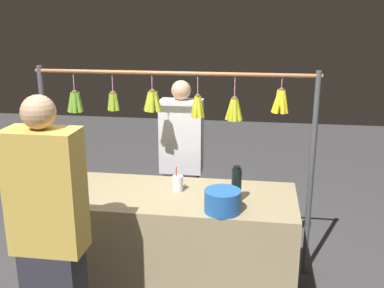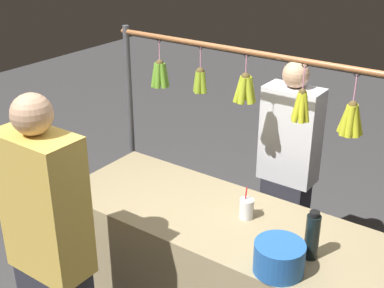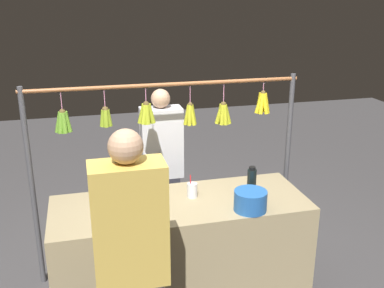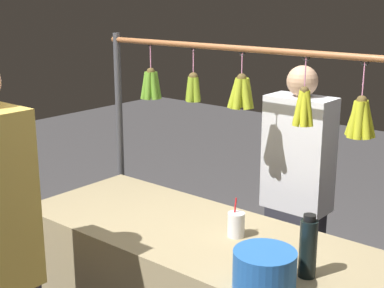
{
  "view_description": "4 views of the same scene",
  "coord_description": "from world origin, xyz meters",
  "px_view_note": "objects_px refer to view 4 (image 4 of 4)",
  "views": [
    {
      "loc": [
        -0.68,
        3.02,
        2.13
      ],
      "look_at": [
        -0.23,
        0.0,
        1.24
      ],
      "focal_mm": 42.64,
      "sensor_mm": 36.0,
      "label": 1
    },
    {
      "loc": [
        -1.29,
        2.1,
        2.42
      ],
      "look_at": [
        0.21,
        0.0,
        1.25
      ],
      "focal_mm": 48.34,
      "sensor_mm": 36.0,
      "label": 2
    },
    {
      "loc": [
        0.67,
        3.02,
        2.38
      ],
      "look_at": [
        -0.09,
        0.0,
        1.32
      ],
      "focal_mm": 42.0,
      "sensor_mm": 36.0,
      "label": 3
    },
    {
      "loc": [
        -1.49,
        1.9,
        1.94
      ],
      "look_at": [
        0.1,
        0.0,
        1.28
      ],
      "focal_mm": 52.56,
      "sensor_mm": 36.0,
      "label": 4
    }
  ],
  "objects_px": {
    "vendor_person": "(296,203)",
    "drink_cup": "(236,224)",
    "water_bottle": "(308,247)",
    "blue_bucket": "(264,270)"
  },
  "relations": [
    {
      "from": "blue_bucket",
      "to": "drink_cup",
      "type": "relative_size",
      "value": 1.33
    },
    {
      "from": "water_bottle",
      "to": "drink_cup",
      "type": "distance_m",
      "value": 0.46
    },
    {
      "from": "drink_cup",
      "to": "vendor_person",
      "type": "relative_size",
      "value": 0.12
    },
    {
      "from": "water_bottle",
      "to": "blue_bucket",
      "type": "xyz_separation_m",
      "value": [
        0.08,
        0.19,
        -0.05
      ]
    },
    {
      "from": "drink_cup",
      "to": "vendor_person",
      "type": "bearing_deg",
      "value": -82.22
    },
    {
      "from": "water_bottle",
      "to": "blue_bucket",
      "type": "height_order",
      "value": "water_bottle"
    },
    {
      "from": "water_bottle",
      "to": "vendor_person",
      "type": "relative_size",
      "value": 0.17
    },
    {
      "from": "vendor_person",
      "to": "water_bottle",
      "type": "bearing_deg",
      "value": 121.7
    },
    {
      "from": "water_bottle",
      "to": "drink_cup",
      "type": "bearing_deg",
      "value": -16.76
    },
    {
      "from": "vendor_person",
      "to": "drink_cup",
      "type": "bearing_deg",
      "value": 97.78
    }
  ]
}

